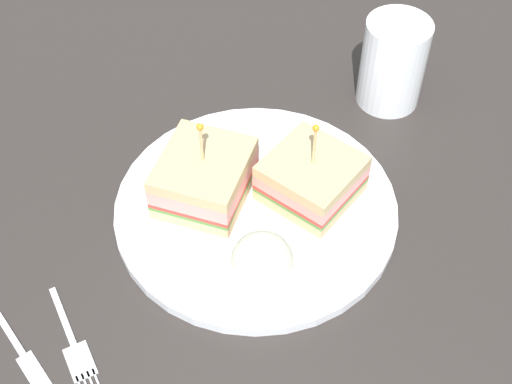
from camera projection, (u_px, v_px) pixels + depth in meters
The scene contains 8 objects.
ground_plane at pixel (256, 218), 74.33cm from camera, with size 112.15×112.15×2.00cm, color #2D2826.
plate at pixel (256, 208), 73.11cm from camera, with size 29.40×29.40×1.21cm, color white.
sandwich_half_front at pixel (311, 178), 71.79cm from camera, with size 9.20×9.24×9.93cm.
sandwich_half_back at pixel (204, 177), 71.54cm from camera, with size 11.53×10.80×10.17cm.
coleslaw_bowl at pixel (262, 266), 64.92cm from camera, with size 8.20×8.20×5.90cm.
drink_glass at pixel (392, 68), 81.54cm from camera, with size 7.51×7.51×10.83cm.
fork at pixel (75, 349), 63.04cm from camera, with size 6.65×10.93×0.35cm.
knife at pixel (31, 367), 61.88cm from camera, with size 4.73×12.04×0.35cm.
Camera 1 is at (-38.24, -25.90, 57.30)cm, focal length 49.15 mm.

